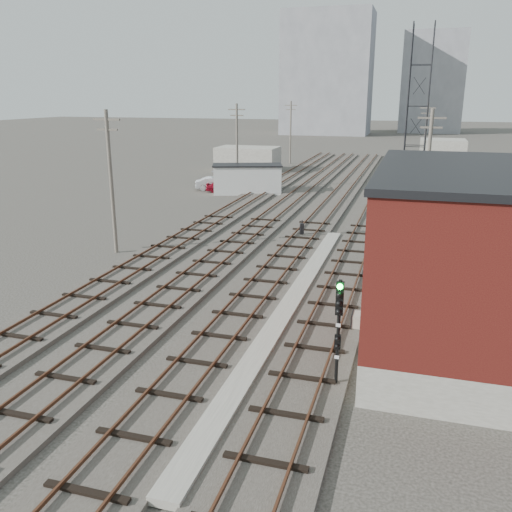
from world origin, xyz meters
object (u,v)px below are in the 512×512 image
at_px(site_trailer, 247,179).
at_px(car_grey, 233,177).
at_px(switch_stand, 302,230).
at_px(car_red, 223,186).
at_px(signal_mast, 338,326).
at_px(car_silver, 215,183).

bearing_deg(site_trailer, car_grey, 102.12).
xyz_separation_m(site_trailer, car_grey, (-3.63, 6.15, -0.80)).
relative_size(switch_stand, car_grey, 0.24).
distance_m(site_trailer, car_grey, 7.19).
bearing_deg(switch_stand, car_red, 104.36).
bearing_deg(switch_stand, site_trailer, 97.71).
height_order(signal_mast, switch_stand, signal_mast).
distance_m(car_red, car_grey, 6.33).
bearing_deg(site_trailer, signal_mast, -86.59).
relative_size(signal_mast, car_grey, 0.82).
xyz_separation_m(car_red, car_grey, (-1.02, 6.24, 0.08)).
xyz_separation_m(switch_stand, site_trailer, (-9.19, 16.25, 0.96)).
distance_m(car_silver, car_grey, 5.19).
bearing_deg(car_silver, switch_stand, -161.44).
height_order(switch_stand, car_red, switch_stand).
bearing_deg(car_red, signal_mast, -167.21).
xyz_separation_m(car_red, car_silver, (-1.33, 1.06, 0.07)).
height_order(signal_mast, site_trailer, signal_mast).
bearing_deg(site_trailer, car_red, 163.59).
bearing_deg(car_red, site_trailer, -100.52).
bearing_deg(car_grey, car_red, -161.99).
relative_size(site_trailer, car_silver, 1.83).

